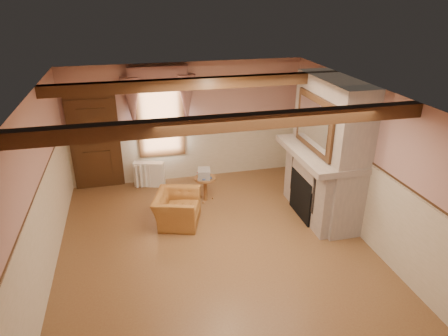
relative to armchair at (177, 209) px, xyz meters
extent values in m
cube|color=brown|center=(0.55, -0.93, -0.31)|extent=(5.50, 6.00, 0.01)
cube|color=silver|center=(0.55, -0.93, 2.49)|extent=(5.50, 6.00, 0.01)
cube|color=tan|center=(0.55, 2.07, 1.09)|extent=(5.50, 0.02, 2.80)
cube|color=tan|center=(0.55, -3.93, 1.09)|extent=(5.50, 0.02, 2.80)
cube|color=tan|center=(-2.20, -0.93, 1.09)|extent=(0.02, 6.00, 2.80)
cube|color=tan|center=(3.30, -0.93, 1.09)|extent=(0.02, 6.00, 2.80)
cube|color=black|center=(2.55, -0.33, 0.14)|extent=(0.20, 0.95, 0.90)
imported|color=#9E662D|center=(0.00, 0.00, 0.00)|extent=(1.08, 1.15, 0.62)
cylinder|color=brown|center=(0.72, 0.77, -0.03)|extent=(0.61, 0.61, 0.55)
cube|color=#B7AD8C|center=(0.70, 0.76, 0.34)|extent=(0.32, 0.36, 0.20)
cube|color=white|center=(-0.42, 1.77, -0.01)|extent=(0.72, 0.38, 0.60)
imported|color=brown|center=(2.79, -0.11, 1.15)|extent=(0.32, 0.32, 0.08)
cube|color=black|center=(2.79, 0.45, 1.21)|extent=(0.14, 0.24, 0.20)
cylinder|color=#D2863B|center=(2.79, -0.08, 1.25)|extent=(0.11, 0.11, 0.28)
cylinder|color=maroon|center=(2.79, -0.72, 1.19)|extent=(0.06, 0.06, 0.16)
cylinder|color=gold|center=(2.79, -0.90, 1.17)|extent=(0.06, 0.06, 0.12)
cube|color=gray|center=(2.97, -0.33, 1.09)|extent=(0.85, 2.00, 2.80)
cube|color=gray|center=(2.79, -0.33, 1.05)|extent=(1.05, 2.05, 0.12)
cube|color=silver|center=(2.61, -0.33, 1.66)|extent=(0.06, 1.44, 1.04)
cube|color=black|center=(-1.55, 2.01, 0.74)|extent=(1.10, 0.10, 2.10)
cube|color=white|center=(-0.05, 2.04, 1.34)|extent=(1.06, 0.08, 2.02)
cube|color=gray|center=(-0.05, 1.95, 1.94)|extent=(1.30, 0.14, 1.40)
cube|color=black|center=(0.55, -2.13, 2.39)|extent=(5.50, 0.18, 0.20)
cube|color=black|center=(0.55, 0.27, 2.39)|extent=(5.50, 0.18, 0.20)
camera|label=1|loc=(-0.70, -6.87, 3.96)|focal=32.00mm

